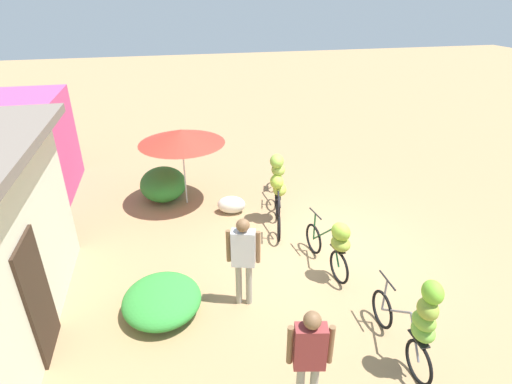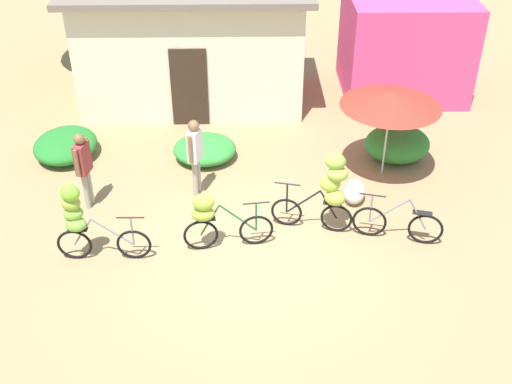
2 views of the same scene
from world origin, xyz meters
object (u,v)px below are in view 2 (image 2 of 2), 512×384
at_px(building_low, 192,43).
at_px(person_vendor, 195,150).
at_px(bicycle_near_pile, 213,216).
at_px(bicycle_by_shop, 397,224).
at_px(shop_pink, 405,44).
at_px(person_bystander, 83,163).
at_px(bicycle_center_loaded, 329,187).
at_px(produce_sack, 354,192).
at_px(bicycle_leftmost, 82,219).
at_px(market_umbrella, 391,98).

relative_size(building_low, person_vendor, 3.51).
relative_size(bicycle_near_pile, bicycle_by_shop, 1.01).
distance_m(building_low, bicycle_by_shop, 7.68).
xyz_separation_m(shop_pink, person_vendor, (-5.36, -5.11, -0.25)).
height_order(bicycle_near_pile, person_bystander, person_bystander).
height_order(bicycle_center_loaded, bicycle_by_shop, bicycle_center_loaded).
distance_m(building_low, produce_sack, 6.30).
relative_size(shop_pink, bicycle_by_shop, 1.92).
xyz_separation_m(building_low, bicycle_leftmost, (-1.55, -6.76, -0.66)).
bearing_deg(person_vendor, building_low, 94.11).
bearing_deg(bicycle_by_shop, person_bystander, 168.42).
xyz_separation_m(bicycle_center_loaded, person_vendor, (-2.60, 1.33, 0.07)).
height_order(building_low, produce_sack, building_low).
relative_size(building_low, market_umbrella, 2.86).
bearing_deg(bicycle_center_loaded, bicycle_by_shop, -13.98).
relative_size(shop_pink, market_umbrella, 1.50).
bearing_deg(shop_pink, market_umbrella, -106.27).
height_order(bicycle_leftmost, bicycle_by_shop, bicycle_leftmost).
distance_m(shop_pink, bicycle_by_shop, 6.99).
xyz_separation_m(bicycle_leftmost, produce_sack, (5.18, 1.80, -0.70)).
relative_size(bicycle_center_loaded, produce_sack, 2.46).
relative_size(shop_pink, produce_sack, 4.57).
relative_size(bicycle_near_pile, person_bystander, 1.01).
bearing_deg(building_low, bicycle_by_shop, -56.05).
relative_size(market_umbrella, bicycle_center_loaded, 1.24).
xyz_separation_m(bicycle_leftmost, person_bystander, (-0.31, 1.73, 0.11)).
bearing_deg(bicycle_near_pile, market_umbrella, 35.37).
height_order(bicycle_leftmost, produce_sack, bicycle_leftmost).
bearing_deg(bicycle_by_shop, market_umbrella, 85.67).
distance_m(bicycle_near_pile, produce_sack, 3.29).
relative_size(market_umbrella, person_vendor, 1.23).
xyz_separation_m(building_low, person_vendor, (0.33, -4.63, -0.51)).
distance_m(market_umbrella, bicycle_center_loaded, 2.67).
height_order(building_low, market_umbrella, building_low).
bearing_deg(bicycle_center_loaded, person_vendor, 152.88).
relative_size(market_umbrella, bicycle_near_pile, 1.26).
bearing_deg(bicycle_by_shop, person_vendor, 157.00).
bearing_deg(produce_sack, bicycle_center_loaded, -124.68).
bearing_deg(person_vendor, shop_pink, 43.65).
relative_size(building_low, bicycle_leftmost, 3.54).
relative_size(shop_pink, bicycle_leftmost, 1.85).
bearing_deg(produce_sack, market_umbrella, 53.54).
bearing_deg(bicycle_leftmost, bicycle_near_pile, 6.69).
bearing_deg(bicycle_near_pile, bicycle_center_loaded, 13.71).
height_order(building_low, bicycle_near_pile, building_low).
bearing_deg(produce_sack, person_bystander, -179.23).
distance_m(person_vendor, person_bystander, 2.23).
xyz_separation_m(bicycle_leftmost, bicycle_by_shop, (5.78, 0.48, -0.56)).
xyz_separation_m(building_low, person_bystander, (-1.86, -5.04, -0.55)).
bearing_deg(person_vendor, produce_sack, -5.76).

